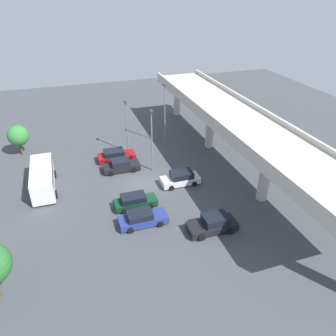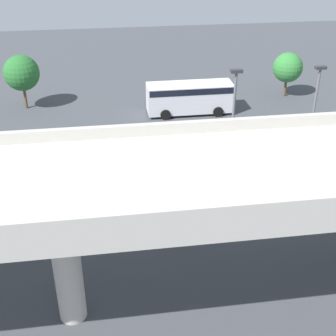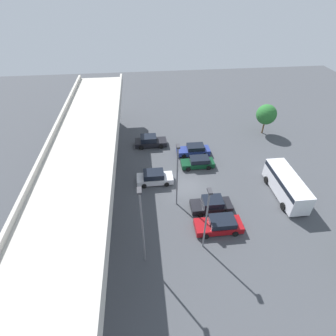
{
  "view_description": "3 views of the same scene",
  "coord_description": "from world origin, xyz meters",
  "px_view_note": "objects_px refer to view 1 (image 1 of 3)",
  "views": [
    {
      "loc": [
        31.84,
        -7.5,
        20.84
      ],
      "look_at": [
        1.1,
        2.65,
        2.3
      ],
      "focal_mm": 35.0,
      "sensor_mm": 36.0,
      "label": 1
    },
    {
      "loc": [
        4.91,
        27.21,
        16.08
      ],
      "look_at": [
        1.22,
        2.03,
        1.88
      ],
      "focal_mm": 50.0,
      "sensor_mm": 36.0,
      "label": 2
    },
    {
      "loc": [
        -24.08,
        5.19,
        21.71
      ],
      "look_at": [
        1.99,
        2.35,
        1.61
      ],
      "focal_mm": 28.0,
      "sensor_mm": 36.0,
      "label": 3
    }
  ],
  "objects_px": {
    "parked_car_0": "(116,155)",
    "lamp_post_near_aisle": "(165,110)",
    "parked_car_1": "(121,165)",
    "parked_car_2": "(181,178)",
    "parked_car_3": "(135,201)",
    "tree_front_left": "(18,136)",
    "shuttle_bus": "(42,177)",
    "lamp_post_mid_lot": "(152,137)",
    "lamp_post_by_overpass": "(127,123)",
    "parked_car_4": "(142,218)",
    "parked_car_5": "(213,224)"
  },
  "relations": [
    {
      "from": "parked_car_0",
      "to": "lamp_post_by_overpass",
      "type": "relative_size",
      "value": 0.67
    },
    {
      "from": "parked_car_3",
      "to": "lamp_post_near_aisle",
      "type": "bearing_deg",
      "value": 60.63
    },
    {
      "from": "parked_car_3",
      "to": "tree_front_left",
      "type": "relative_size",
      "value": 1.05
    },
    {
      "from": "parked_car_1",
      "to": "parked_car_3",
      "type": "bearing_deg",
      "value": -90.74
    },
    {
      "from": "tree_front_left",
      "to": "parked_car_0",
      "type": "bearing_deg",
      "value": 64.7
    },
    {
      "from": "parked_car_0",
      "to": "lamp_post_by_overpass",
      "type": "height_order",
      "value": "lamp_post_by_overpass"
    },
    {
      "from": "lamp_post_near_aisle",
      "to": "parked_car_1",
      "type": "bearing_deg",
      "value": -53.23
    },
    {
      "from": "parked_car_3",
      "to": "lamp_post_near_aisle",
      "type": "height_order",
      "value": "lamp_post_near_aisle"
    },
    {
      "from": "parked_car_3",
      "to": "tree_front_left",
      "type": "bearing_deg",
      "value": 125.85
    },
    {
      "from": "parked_car_1",
      "to": "lamp_post_by_overpass",
      "type": "xyz_separation_m",
      "value": [
        -4.77,
        1.97,
        3.66
      ]
    },
    {
      "from": "parked_car_5",
      "to": "tree_front_left",
      "type": "xyz_separation_m",
      "value": [
        -22.64,
        -18.19,
        2.08
      ]
    },
    {
      "from": "parked_car_3",
      "to": "lamp_post_by_overpass",
      "type": "xyz_separation_m",
      "value": [
        -12.81,
        2.08,
        3.67
      ]
    },
    {
      "from": "parked_car_4",
      "to": "lamp_post_by_overpass",
      "type": "height_order",
      "value": "lamp_post_by_overpass"
    },
    {
      "from": "parked_car_4",
      "to": "shuttle_bus",
      "type": "height_order",
      "value": "shuttle_bus"
    },
    {
      "from": "parked_car_5",
      "to": "shuttle_bus",
      "type": "relative_size",
      "value": 0.63
    },
    {
      "from": "parked_car_1",
      "to": "lamp_post_near_aisle",
      "type": "distance_m",
      "value": 10.5
    },
    {
      "from": "parked_car_5",
      "to": "shuttle_bus",
      "type": "distance_m",
      "value": 19.89
    },
    {
      "from": "parked_car_4",
      "to": "parked_car_0",
      "type": "bearing_deg",
      "value": 90.18
    },
    {
      "from": "parked_car_5",
      "to": "parked_car_0",
      "type": "bearing_deg",
      "value": -69.88
    },
    {
      "from": "lamp_post_mid_lot",
      "to": "parked_car_1",
      "type": "bearing_deg",
      "value": -108.35
    },
    {
      "from": "tree_front_left",
      "to": "shuttle_bus",
      "type": "bearing_deg",
      "value": 16.13
    },
    {
      "from": "parked_car_3",
      "to": "parked_car_5",
      "type": "relative_size",
      "value": 0.94
    },
    {
      "from": "parked_car_0",
      "to": "shuttle_bus",
      "type": "bearing_deg",
      "value": -154.63
    },
    {
      "from": "parked_car_0",
      "to": "shuttle_bus",
      "type": "height_order",
      "value": "shuttle_bus"
    },
    {
      "from": "parked_car_5",
      "to": "tree_front_left",
      "type": "bearing_deg",
      "value": -51.22
    },
    {
      "from": "parked_car_5",
      "to": "lamp_post_by_overpass",
      "type": "xyz_separation_m",
      "value": [
        -18.85,
        -4.12,
        3.6
      ]
    },
    {
      "from": "parked_car_4",
      "to": "shuttle_bus",
      "type": "distance_m",
      "value": 13.34
    },
    {
      "from": "parked_car_1",
      "to": "parked_car_2",
      "type": "relative_size",
      "value": 1.01
    },
    {
      "from": "lamp_post_by_overpass",
      "to": "parked_car_2",
      "type": "bearing_deg",
      "value": 21.74
    },
    {
      "from": "parked_car_1",
      "to": "lamp_post_near_aisle",
      "type": "height_order",
      "value": "lamp_post_near_aisle"
    },
    {
      "from": "parked_car_0",
      "to": "lamp_post_near_aisle",
      "type": "bearing_deg",
      "value": 19.8
    },
    {
      "from": "parked_car_5",
      "to": "lamp_post_by_overpass",
      "type": "height_order",
      "value": "lamp_post_by_overpass"
    },
    {
      "from": "parked_car_1",
      "to": "shuttle_bus",
      "type": "distance_m",
      "value": 9.37
    },
    {
      "from": "parked_car_2",
      "to": "parked_car_3",
      "type": "xyz_separation_m",
      "value": [
        2.68,
        -6.12,
        -0.07
      ]
    },
    {
      "from": "parked_car_3",
      "to": "lamp_post_mid_lot",
      "type": "xyz_separation_m",
      "value": [
        -6.79,
        3.87,
        3.98
      ]
    },
    {
      "from": "lamp_post_near_aisle",
      "to": "lamp_post_mid_lot",
      "type": "bearing_deg",
      "value": -29.08
    },
    {
      "from": "parked_car_0",
      "to": "lamp_post_mid_lot",
      "type": "xyz_separation_m",
      "value": [
        4.16,
        3.9,
        3.97
      ]
    },
    {
      "from": "parked_car_0",
      "to": "shuttle_bus",
      "type": "relative_size",
      "value": 0.65
    },
    {
      "from": "parked_car_3",
      "to": "tree_front_left",
      "type": "height_order",
      "value": "tree_front_left"
    },
    {
      "from": "lamp_post_mid_lot",
      "to": "parked_car_0",
      "type": "bearing_deg",
      "value": -136.85
    },
    {
      "from": "parked_car_1",
      "to": "shuttle_bus",
      "type": "bearing_deg",
      "value": -171.35
    },
    {
      "from": "lamp_post_by_overpass",
      "to": "lamp_post_near_aisle",
      "type": "bearing_deg",
      "value": 99.34
    },
    {
      "from": "parked_car_0",
      "to": "lamp_post_mid_lot",
      "type": "distance_m",
      "value": 6.94
    },
    {
      "from": "parked_car_5",
      "to": "lamp_post_by_overpass",
      "type": "distance_m",
      "value": 19.63
    },
    {
      "from": "parked_car_0",
      "to": "parked_car_4",
      "type": "relative_size",
      "value": 1.03
    },
    {
      "from": "parked_car_1",
      "to": "tree_front_left",
      "type": "relative_size",
      "value": 1.07
    },
    {
      "from": "parked_car_1",
      "to": "lamp_post_near_aisle",
      "type": "xyz_separation_m",
      "value": [
        -5.7,
        7.63,
        4.42
      ]
    },
    {
      "from": "tree_front_left",
      "to": "parked_car_4",
      "type": "bearing_deg",
      "value": 31.43
    },
    {
      "from": "parked_car_3",
      "to": "lamp_post_near_aisle",
      "type": "xyz_separation_m",
      "value": [
        -13.74,
        7.73,
        4.43
      ]
    },
    {
      "from": "parked_car_0",
      "to": "parked_car_3",
      "type": "distance_m",
      "value": 10.95
    }
  ]
}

